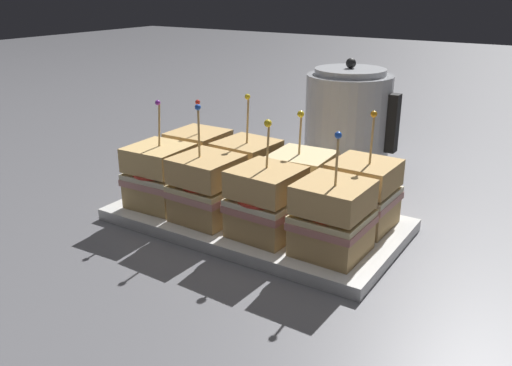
# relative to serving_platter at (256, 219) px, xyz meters

# --- Properties ---
(ground_plane) EXTENTS (6.00, 6.00, 0.00)m
(ground_plane) POSITION_rel_serving_platter_xyz_m (0.00, 0.00, -0.01)
(ground_plane) COLOR slate
(serving_platter) EXTENTS (0.45, 0.24, 0.02)m
(serving_platter) POSITION_rel_serving_platter_xyz_m (0.00, 0.00, 0.00)
(serving_platter) COLOR white
(serving_platter) RESTS_ON ground_plane
(sandwich_front_far_left) EXTENTS (0.10, 0.10, 0.17)m
(sandwich_front_far_left) POSITION_rel_serving_platter_xyz_m (-0.15, -0.05, 0.06)
(sandwich_front_far_left) COLOR tan
(sandwich_front_far_left) RESTS_ON serving_platter
(sandwich_front_center_left) EXTENTS (0.10, 0.10, 0.18)m
(sandwich_front_center_left) POSITION_rel_serving_platter_xyz_m (-0.05, -0.05, 0.06)
(sandwich_front_center_left) COLOR tan
(sandwich_front_center_left) RESTS_ON serving_platter
(sandwich_front_center_right) EXTENTS (0.10, 0.10, 0.17)m
(sandwich_front_center_right) POSITION_rel_serving_platter_xyz_m (0.05, -0.05, 0.06)
(sandwich_front_center_right) COLOR tan
(sandwich_front_center_right) RESTS_ON serving_platter
(sandwich_front_far_right) EXTENTS (0.09, 0.09, 0.17)m
(sandwich_front_far_right) POSITION_rel_serving_platter_xyz_m (0.15, -0.05, 0.06)
(sandwich_front_far_right) COLOR tan
(sandwich_front_far_right) RESTS_ON serving_platter
(sandwich_back_far_left) EXTENTS (0.09, 0.10, 0.16)m
(sandwich_back_far_left) POSITION_rel_serving_platter_xyz_m (-0.15, 0.05, 0.06)
(sandwich_back_far_left) COLOR tan
(sandwich_back_far_left) RESTS_ON serving_platter
(sandwich_back_center_left) EXTENTS (0.10, 0.10, 0.18)m
(sandwich_back_center_left) POSITION_rel_serving_platter_xyz_m (-0.05, 0.05, 0.06)
(sandwich_back_center_left) COLOR tan
(sandwich_back_center_left) RESTS_ON serving_platter
(sandwich_back_center_right) EXTENTS (0.10, 0.10, 0.16)m
(sandwich_back_center_right) POSITION_rel_serving_platter_xyz_m (0.05, 0.05, 0.06)
(sandwich_back_center_right) COLOR beige
(sandwich_back_center_right) RESTS_ON serving_platter
(sandwich_back_far_right) EXTENTS (0.10, 0.10, 0.18)m
(sandwich_back_far_right) POSITION_rel_serving_platter_xyz_m (0.15, 0.05, 0.06)
(sandwich_back_far_right) COLOR tan
(sandwich_back_far_right) RESTS_ON serving_platter
(kettle_steel) EXTENTS (0.19, 0.17, 0.22)m
(kettle_steel) POSITION_rel_serving_platter_xyz_m (-0.00, 0.34, 0.09)
(kettle_steel) COLOR #B7BABF
(kettle_steel) RESTS_ON ground_plane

